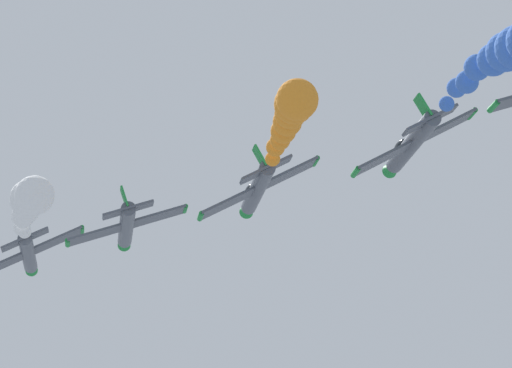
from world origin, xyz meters
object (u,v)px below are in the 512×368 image
object	(u,v)px
airplane_lead	(28,254)
airplane_left_outer	(411,144)
airplane_left_inner	(126,226)
airplane_right_inner	(257,189)

from	to	relation	value
airplane_lead	airplane_left_outer	xyz separation A→B (m)	(25.58, -20.57, 3.10)
airplane_lead	airplane_left_outer	bearing A→B (deg)	-38.80
airplane_left_inner	airplane_left_outer	xyz separation A→B (m)	(18.04, -14.99, 2.10)
airplane_left_inner	airplane_lead	bearing A→B (deg)	143.51
airplane_lead	airplane_right_inner	xyz separation A→B (m)	(16.34, -13.80, 1.71)
airplane_lead	airplane_left_inner	size ratio (longest dim) A/B	1.00
airplane_lead	airplane_left_inner	distance (m)	9.44
airplane_lead	airplane_right_inner	size ratio (longest dim) A/B	1.00
airplane_left_inner	airplane_left_outer	world-z (taller)	airplane_left_outer
airplane_left_inner	airplane_right_inner	size ratio (longest dim) A/B	1.00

